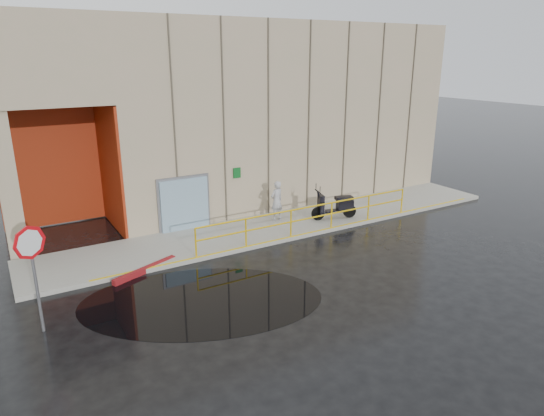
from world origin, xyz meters
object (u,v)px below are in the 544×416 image
(person, at_px, (277,201))
(red_curb, at_px, (145,270))
(scooter, at_px, (335,199))
(stop_sign, at_px, (32,257))

(person, height_order, red_curb, person)
(scooter, bearing_deg, person, 170.43)
(stop_sign, relative_size, red_curb, 1.18)
(scooter, distance_m, stop_sign, 11.84)
(person, distance_m, stop_sign, 10.14)
(person, bearing_deg, red_curb, 4.05)
(scooter, bearing_deg, stop_sign, -149.21)
(person, xyz_separation_m, scooter, (2.16, -1.06, 0.03))
(person, height_order, scooter, person)
(person, xyz_separation_m, stop_sign, (-9.28, -3.95, 1.06))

